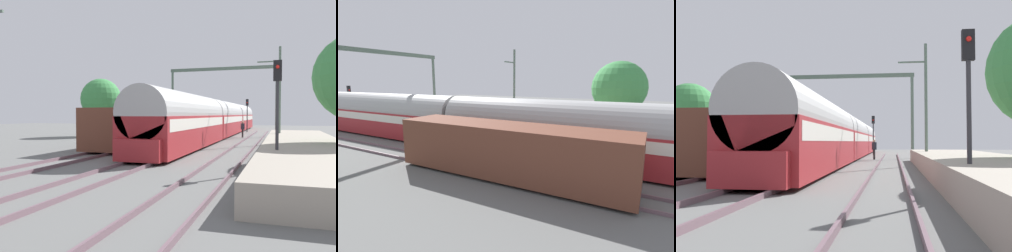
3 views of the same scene
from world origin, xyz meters
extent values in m
plane|color=slate|center=(0.00, 0.00, 0.00)|extent=(120.00, 120.00, 0.00)
cube|color=#6D535D|center=(-4.70, 0.00, 0.08)|extent=(0.08, 60.00, 0.16)
cube|color=#6D535D|center=(-3.26, 0.00, 0.08)|extent=(0.08, 60.00, 0.16)
cube|color=#6D535D|center=(-0.72, 0.00, 0.08)|extent=(0.08, 60.00, 0.16)
cube|color=#6D535D|center=(0.72, 0.00, 0.08)|extent=(0.08, 60.00, 0.16)
cube|color=#6D535D|center=(3.26, 0.00, 0.08)|extent=(0.08, 60.00, 0.16)
cube|color=#6D535D|center=(4.70, 0.00, 0.08)|extent=(0.08, 60.00, 0.16)
cube|color=#A39989|center=(7.80, 2.00, 0.45)|extent=(4.40, 28.00, 0.90)
cube|color=maroon|center=(0.00, 3.61, 1.26)|extent=(2.90, 16.00, 2.20)
cube|color=silver|center=(0.00, 3.61, 1.89)|extent=(2.93, 15.36, 0.64)
cylinder|color=#A5A5A5|center=(0.00, 3.61, 2.56)|extent=(2.84, 16.00, 2.84)
cube|color=maroon|center=(0.00, 19.96, 1.26)|extent=(2.90, 16.00, 2.20)
cube|color=silver|center=(0.00, 19.96, 1.89)|extent=(2.93, 15.36, 0.64)
cylinder|color=#A5A5A5|center=(0.00, 19.96, 2.56)|extent=(2.84, 16.00, 2.84)
cube|color=maroon|center=(0.00, 36.31, 1.26)|extent=(2.90, 16.00, 2.20)
cube|color=silver|center=(0.00, 36.31, 1.89)|extent=(2.93, 15.36, 0.64)
cylinder|color=#A5A5A5|center=(0.00, 36.31, 2.56)|extent=(2.84, 16.00, 2.84)
cube|color=maroon|center=(0.00, -4.64, 0.71)|extent=(2.40, 0.50, 1.10)
cube|color=brown|center=(-3.98, 4.88, 1.51)|extent=(2.80, 13.00, 2.70)
cube|color=black|center=(-3.98, 4.88, 0.21)|extent=(2.52, 11.96, 0.10)
cylinder|color=#2A2A2A|center=(2.62, 17.29, 0.42)|extent=(0.25, 0.25, 0.85)
cube|color=#232833|center=(2.62, 17.29, 1.17)|extent=(0.42, 0.47, 0.64)
sphere|color=tan|center=(2.62, 17.29, 1.61)|extent=(0.24, 0.24, 0.24)
cylinder|color=#2D2D33|center=(6.40, -4.13, 1.95)|extent=(0.14, 0.14, 3.90)
cube|color=black|center=(6.40, -4.13, 4.35)|extent=(0.36, 0.20, 0.90)
sphere|color=red|center=(6.40, -4.25, 4.50)|extent=(0.16, 0.16, 0.16)
cylinder|color=#2D2D33|center=(1.92, 29.45, 1.84)|extent=(0.14, 0.14, 3.67)
cube|color=black|center=(1.92, 29.45, 4.12)|extent=(0.36, 0.20, 0.90)
sphere|color=red|center=(1.92, 29.33, 4.08)|extent=(0.16, 0.16, 0.16)
cylinder|color=#546A5C|center=(-5.98, 19.89, 3.75)|extent=(0.28, 0.28, 7.50)
cylinder|color=#546A5C|center=(5.98, 19.89, 3.75)|extent=(0.28, 0.28, 7.50)
cube|color=#546A5C|center=(0.00, 19.89, 7.68)|extent=(12.36, 0.24, 0.36)
cylinder|color=#546A5C|center=(6.38, 9.94, 4.00)|extent=(0.20, 0.20, 8.00)
cube|color=#546A5C|center=(5.48, 9.94, 6.80)|extent=(1.80, 0.10, 0.10)
cylinder|color=#4C3826|center=(-12.64, 14.43, 1.23)|extent=(0.36, 0.36, 2.47)
sphere|color=#3B8A46|center=(-12.64, 14.43, 4.16)|extent=(4.51, 4.51, 4.51)
camera|label=1|loc=(6.63, -19.96, 2.46)|focal=37.07mm
camera|label=2|loc=(-15.91, -1.78, 5.19)|focal=28.06mm
camera|label=3|loc=(4.22, -15.51, 1.54)|focal=40.89mm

